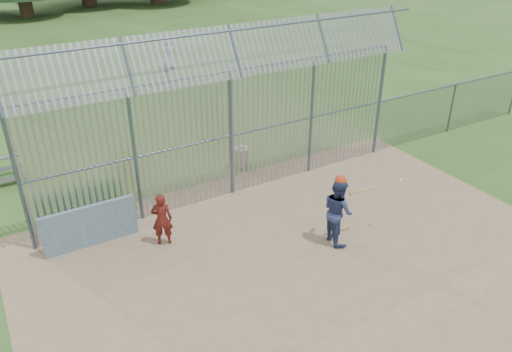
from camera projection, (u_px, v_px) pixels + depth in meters
ground at (293, 249)px, 13.41m from camera, size 120.00×120.00×0.00m
dirt_infield at (304, 258)px, 13.03m from camera, size 14.00×10.00×0.02m
dugout_wall at (90, 226)px, 13.28m from camera, size 2.50×0.12×1.20m
batter at (338, 211)px, 13.30m from camera, size 0.84×1.01×1.89m
onlooker at (162, 219)px, 13.27m from camera, size 0.66×0.56×1.53m
bg_kid_standing at (169, 53)px, 28.34m from camera, size 0.98×0.76×1.78m
bg_kid_seated at (166, 70)px, 26.85m from camera, size 0.55×0.35×0.88m
batting_gear at (345, 182)px, 12.93m from camera, size 1.98×0.57×0.61m
trash_can at (242, 157)px, 17.51m from camera, size 0.56×0.56×0.82m
backstop_fence at (283, 114)px, 15.72m from camera, size 20.09×0.81×5.30m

